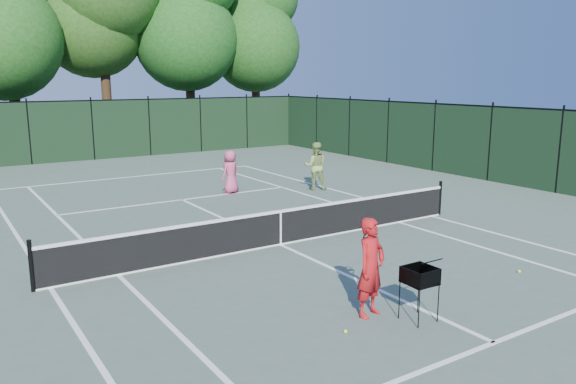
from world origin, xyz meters
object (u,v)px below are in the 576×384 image
coach (371,267)px  loose_ball_midcourt (345,331)px  loose_ball_near_cart (519,271)px  player_pink (231,172)px  ball_hopper (420,276)px  player_green (315,166)px

coach → loose_ball_midcourt: (-0.83, -0.35, -0.86)m
loose_ball_near_cart → loose_ball_midcourt: bearing=-177.3°
player_pink → ball_hopper: player_pink is taller
player_pink → loose_ball_midcourt: (-3.73, -11.32, -0.76)m
ball_hopper → coach: bearing=135.0°
ball_hopper → loose_ball_near_cart: 3.75m
player_pink → ball_hopper: 11.84m
player_pink → loose_ball_midcourt: 11.94m
coach → loose_ball_midcourt: 1.24m
coach → loose_ball_midcourt: size_ratio=26.20×
coach → loose_ball_near_cart: bearing=-16.4°
ball_hopper → loose_ball_near_cart: ball_hopper is taller
player_green → player_pink: bearing=12.1°
coach → ball_hopper: size_ratio=1.84×
coach → player_green: (5.90, 9.85, 0.01)m
player_green → loose_ball_near_cart: bearing=112.9°
player_green → loose_ball_near_cart: size_ratio=26.42×
player_pink → loose_ball_midcourt: size_ratio=23.31×
loose_ball_near_cart → loose_ball_midcourt: 5.02m
player_green → loose_ball_midcourt: 12.25m
player_pink → loose_ball_near_cart: player_pink is taller
player_pink → ball_hopper: (-2.34, -11.61, 0.02)m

